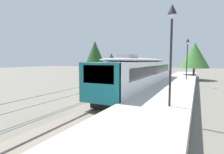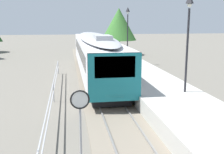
{
  "view_description": "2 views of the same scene",
  "coord_description": "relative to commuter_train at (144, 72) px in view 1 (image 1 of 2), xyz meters",
  "views": [
    {
      "loc": [
        5.4,
        8.98,
        3.33
      ],
      "look_at": [
        -1.0,
        22.25,
        2.0
      ],
      "focal_mm": 28.53,
      "sensor_mm": 36.0,
      "label": 1
    },
    {
      "loc": [
        -2.36,
        4.44,
        4.89
      ],
      "look_at": [
        0.0,
        19.25,
        1.8
      ],
      "focal_mm": 44.44,
      "sensor_mm": 36.0,
      "label": 2
    }
  ],
  "objects": [
    {
      "name": "station_platform",
      "position": [
        3.25,
        -6.28,
        -1.7
      ],
      "size": [
        3.9,
        60.0,
        0.9
      ],
      "primitive_type": "cube",
      "color": "#B7B5AD",
      "rests_on": "ground"
    },
    {
      "name": "tree_distant_left",
      "position": [
        -14.47,
        13.54,
        2.83
      ],
      "size": [
        4.35,
        4.35,
        7.59
      ],
      "color": "brown",
      "rests_on": "ground"
    },
    {
      "name": "platform_lamp_mid_platform",
      "position": [
        4.1,
        -9.48,
        2.47
      ],
      "size": [
        0.34,
        0.34,
        5.35
      ],
      "color": "#232328",
      "rests_on": "station_platform"
    },
    {
      "name": "tree_behind_station_far",
      "position": [
        -14.23,
        21.02,
        1.29
      ],
      "size": [
        3.99,
        3.99,
        5.24
      ],
      "color": "brown",
      "rests_on": "ground"
    },
    {
      "name": "ground_plane",
      "position": [
        -3.0,
        -6.28,
        -2.15
      ],
      "size": [
        160.0,
        160.0,
        0.0
      ],
      "primitive_type": "plane",
      "color": "#6B665B"
    },
    {
      "name": "track_rails",
      "position": [
        0.0,
        -6.28,
        -2.11
      ],
      "size": [
        3.2,
        60.0,
        0.14
      ],
      "color": "slate",
      "rests_on": "ground"
    },
    {
      "name": "commuter_train",
      "position": [
        0.0,
        0.0,
        0.0
      ],
      "size": [
        2.82,
        20.28,
        3.74
      ],
      "color": "silver",
      "rests_on": "track_rails"
    },
    {
      "name": "platform_lamp_far_end",
      "position": [
        4.1,
        5.98,
        2.47
      ],
      "size": [
        0.34,
        0.34,
        5.35
      ],
      "color": "#232328",
      "rests_on": "station_platform"
    },
    {
      "name": "tree_behind_carpark",
      "position": [
        4.81,
        15.06,
        2.17
      ],
      "size": [
        4.96,
        4.96,
        6.54
      ],
      "color": "brown",
      "rests_on": "ground"
    }
  ]
}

